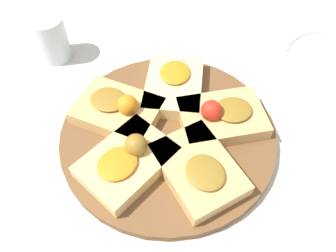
{
  "coord_description": "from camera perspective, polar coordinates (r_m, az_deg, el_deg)",
  "views": [
    {
      "loc": [
        0.34,
        0.13,
        0.52
      ],
      "look_at": [
        0.0,
        0.0,
        0.03
      ],
      "focal_mm": 35.0,
      "sensor_mm": 36.0,
      "label": 1
    }
  ],
  "objects": [
    {
      "name": "ground_plane",
      "position": [
        0.64,
        0.0,
        -1.76
      ],
      "size": [
        3.0,
        3.0,
        0.0
      ],
      "primitive_type": "plane",
      "color": "beige"
    },
    {
      "name": "serving_board",
      "position": [
        0.63,
        0.0,
        -1.28
      ],
      "size": [
        0.41,
        0.41,
        0.02
      ],
      "primitive_type": "cylinder",
      "color": "brown",
      "rests_on": "ground_plane"
    },
    {
      "name": "focaccia_slice_0",
      "position": [
        0.57,
        -7.08,
        -5.94
      ],
      "size": [
        0.19,
        0.16,
        0.06
      ],
      "color": "#DBB775",
      "rests_on": "serving_board"
    },
    {
      "name": "focaccia_slice_1",
      "position": [
        0.56,
        5.34,
        -7.49
      ],
      "size": [
        0.19,
        0.19,
        0.04
      ],
      "color": "tan",
      "rests_on": "serving_board"
    },
    {
      "name": "focaccia_slice_2",
      "position": [
        0.63,
        9.33,
        1.69
      ],
      "size": [
        0.18,
        0.19,
        0.06
      ],
      "color": "tan",
      "rests_on": "serving_board"
    },
    {
      "name": "focaccia_slice_3",
      "position": [
        0.68,
        1.04,
        7.2
      ],
      "size": [
        0.18,
        0.15,
        0.04
      ],
      "color": "#E5C689",
      "rests_on": "serving_board"
    },
    {
      "name": "focaccia_slice_4",
      "position": [
        0.64,
        -8.55,
        3.17
      ],
      "size": [
        0.12,
        0.16,
        0.06
      ],
      "color": "tan",
      "rests_on": "serving_board"
    },
    {
      "name": "water_glass",
      "position": [
        0.81,
        -19.72,
        14.12
      ],
      "size": [
        0.08,
        0.08,
        0.1
      ],
      "primitive_type": "cylinder",
      "color": "silver",
      "rests_on": "ground_plane"
    }
  ]
}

